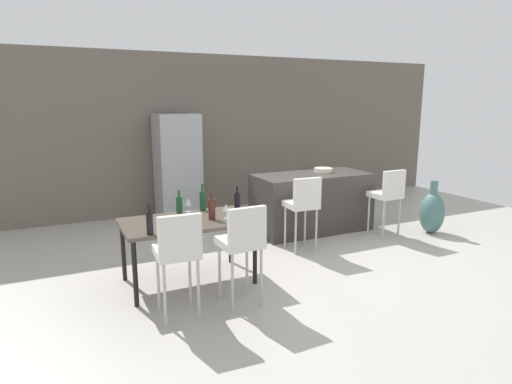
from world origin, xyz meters
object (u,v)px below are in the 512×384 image
(wine_glass_end, at_px, (226,208))
(kitchen_island, at_px, (311,202))
(bar_chair_middle, at_px, (388,192))
(dining_chair_far, at_px, (242,239))
(floor_vase, at_px, (432,212))
(wine_bottle_middle, at_px, (150,223))
(wine_bottle_left, at_px, (179,205))
(potted_plant, at_px, (326,184))
(refrigerator, at_px, (178,167))
(wine_bottle_far, at_px, (212,209))
(wine_bottle_corner, at_px, (203,200))
(wine_glass_near, at_px, (188,202))
(bar_chair_left, at_px, (303,202))
(dining_chair_near, at_px, (178,249))
(dining_table, at_px, (188,226))
(wine_bottle_right, at_px, (237,203))
(wine_glass_inner, at_px, (181,218))
(fruit_bowl, at_px, (323,170))

(wine_glass_end, bearing_deg, kitchen_island, 33.23)
(bar_chair_middle, distance_m, dining_chair_far, 3.13)
(kitchen_island, relative_size, floor_vase, 2.19)
(wine_bottle_middle, xyz_separation_m, wine_bottle_left, (0.49, 0.68, -0.01))
(bar_chair_middle, xyz_separation_m, dining_chair_far, (-2.91, -1.14, 0.00))
(wine_glass_end, distance_m, potted_plant, 4.54)
(dining_chair_far, bearing_deg, wine_glass_end, 82.36)
(refrigerator, distance_m, floor_vase, 4.31)
(wine_bottle_far, relative_size, wine_bottle_corner, 0.96)
(wine_bottle_left, height_order, floor_vase, wine_bottle_left)
(wine_bottle_left, xyz_separation_m, wine_glass_near, (0.12, 0.02, 0.01))
(wine_glass_end, xyz_separation_m, potted_plant, (3.41, 2.97, -0.50))
(bar_chair_left, bearing_deg, wine_bottle_left, -178.90)
(dining_chair_near, distance_m, wine_bottle_middle, 0.49)
(bar_chair_left, relative_size, refrigerator, 0.57)
(wine_bottle_corner, xyz_separation_m, wine_bottle_middle, (-0.80, -0.71, -0.01))
(wine_bottle_corner, bearing_deg, bar_chair_middle, -0.03)
(wine_bottle_corner, distance_m, potted_plant, 4.34)
(dining_table, distance_m, wine_bottle_left, 0.36)
(dining_chair_near, xyz_separation_m, refrigerator, (1.01, 3.64, 0.22))
(kitchen_island, distance_m, wine_bottle_right, 2.13)
(bar_chair_left, xyz_separation_m, dining_table, (-1.74, -0.35, -0.02))
(dining_table, xyz_separation_m, wine_bottle_left, (-0.00, 0.32, 0.17))
(wine_bottle_right, distance_m, wine_glass_near, 0.59)
(dining_chair_near, height_order, wine_bottle_left, dining_chair_near)
(dining_table, bearing_deg, wine_bottle_right, 4.52)
(dining_chair_far, bearing_deg, wine_bottle_corner, 91.43)
(kitchen_island, relative_size, bar_chair_left, 1.76)
(wine_bottle_left, bearing_deg, wine_bottle_corner, 6.53)
(kitchen_island, bearing_deg, bar_chair_left, -128.84)
(kitchen_island, relative_size, wine_glass_inner, 10.61)
(dining_table, bearing_deg, dining_chair_near, -112.64)
(kitchen_island, xyz_separation_m, dining_table, (-2.40, -1.17, 0.21))
(wine_glass_end, relative_size, potted_plant, 0.28)
(refrigerator, relative_size, fruit_bowl, 6.26)
(wine_bottle_corner, bearing_deg, fruit_bowl, 20.53)
(dining_chair_far, distance_m, wine_bottle_corner, 1.16)
(wine_bottle_right, bearing_deg, kitchen_island, 32.44)
(wine_bottle_left, xyz_separation_m, refrigerator, (0.68, 2.53, 0.07))
(bar_chair_left, bearing_deg, bar_chair_middle, -0.00)
(wine_bottle_far, xyz_separation_m, fruit_bowl, (2.40, 1.33, 0.09))
(bar_chair_middle, distance_m, floor_vase, 0.88)
(wine_bottle_corner, relative_size, wine_bottle_left, 1.16)
(dining_chair_near, xyz_separation_m, potted_plant, (4.15, 3.63, -0.33))
(kitchen_island, xyz_separation_m, floor_vase, (1.63, -0.97, -0.13))
(fruit_bowl, height_order, potted_plant, fruit_bowl)
(bar_chair_left, height_order, dining_chair_far, same)
(wine_bottle_left, relative_size, wine_glass_near, 1.65)
(dining_chair_near, relative_size, floor_vase, 1.25)
(wine_bottle_corner, bearing_deg, wine_bottle_middle, -138.15)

